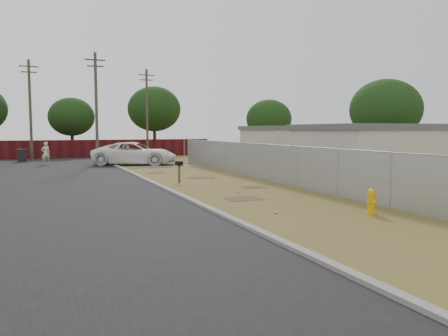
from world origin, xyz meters
name	(u,v)px	position (x,y,z in m)	size (l,w,h in m)	color
ground	(216,184)	(0.00, 0.00, 0.00)	(120.00, 120.00, 0.00)	brown
street	(68,174)	(-6.76, 8.05, 0.02)	(15.10, 60.00, 0.12)	black
chainlink_fence	(260,165)	(3.12, 1.03, 0.80)	(0.10, 27.06, 2.02)	gray
privacy_fence	(65,149)	(-6.00, 25.00, 0.90)	(30.00, 0.12, 1.80)	#480F11
utility_poles	(94,109)	(-3.67, 20.67, 4.69)	(12.60, 8.24, 9.00)	#4B4132
houses	(333,148)	(9.70, 3.13, 1.56)	(9.30, 17.24, 3.10)	#BDB6AB
horizon_trees	(137,112)	(0.84, 23.56, 4.63)	(33.32, 31.94, 7.78)	#382419
fire_hydrant	(372,202)	(1.73, -9.58, 0.42)	(0.45, 0.45, 0.90)	#DBA10B
mailbox	(179,165)	(-1.56, 1.36, 0.91)	(0.35, 0.49, 1.16)	brown
pickup_truck	(135,154)	(-1.35, 13.89, 0.91)	(3.03, 6.57, 1.83)	white
pedestrian	(46,153)	(-7.92, 16.67, 0.92)	(0.67, 0.44, 1.84)	beige
trash_bin	(22,155)	(-9.81, 21.37, 0.57)	(0.81, 0.80, 1.12)	black
scattered_litter	(244,190)	(0.18, -3.01, 0.04)	(2.59, 11.29, 0.07)	silver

